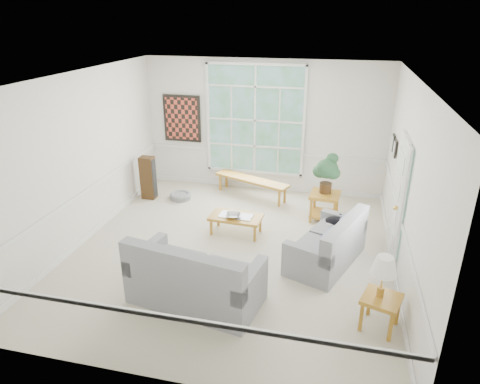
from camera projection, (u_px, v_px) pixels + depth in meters
name	position (u px, v px, depth m)	size (l,w,h in m)	color
floor	(232.00, 250.00, 7.59)	(5.50, 6.00, 0.01)	beige
ceiling	(230.00, 77.00, 6.43)	(5.50, 6.00, 0.02)	white
wall_back	(264.00, 127.00, 9.70)	(5.50, 0.02, 3.00)	white
wall_front	(158.00, 269.00, 4.32)	(5.50, 0.02, 3.00)	white
wall_left	(82.00, 159.00, 7.59)	(0.02, 6.00, 3.00)	white
wall_right	(408.00, 185.00, 6.43)	(0.02, 6.00, 3.00)	white
window_back	(255.00, 120.00, 9.65)	(2.30, 0.08, 2.40)	white
entry_door	(397.00, 197.00, 7.15)	(0.08, 0.90, 2.10)	white
door_sidelight	(402.00, 207.00, 6.55)	(0.08, 0.26, 1.90)	white
wall_art	(182.00, 119.00, 10.03)	(0.90, 0.06, 1.10)	maroon
wall_frame_near	(395.00, 149.00, 7.99)	(0.04, 0.26, 0.32)	black
wall_frame_far	(393.00, 143.00, 8.35)	(0.04, 0.26, 0.32)	black
loveseat_right	(327.00, 239.00, 7.08)	(0.82, 1.58, 0.86)	gray
loveseat_front	(196.00, 271.00, 6.09)	(1.85, 0.96, 1.00)	gray
coffee_table	(236.00, 224.00, 8.11)	(0.98, 0.53, 0.36)	#AD7522
pewter_bowl	(233.00, 215.00, 7.96)	(0.35, 0.35, 0.09)	#95959A
window_bench	(251.00, 188.00, 9.75)	(1.81, 0.35, 0.42)	#AD7522
end_table	(324.00, 207.00, 8.61)	(0.57, 0.57, 0.57)	#AD7522
houseplant	(327.00, 173.00, 8.39)	(0.48, 0.48, 0.82)	#295331
side_table	(380.00, 312.00, 5.65)	(0.47, 0.47, 0.48)	#AD7522
table_lamp	(383.00, 277.00, 5.47)	(0.34, 0.34, 0.59)	silver
pet_bed	(180.00, 196.00, 9.66)	(0.47, 0.47, 0.14)	slate
floor_speaker	(148.00, 178.00, 9.56)	(0.30, 0.24, 0.97)	#392310
cat	(335.00, 221.00, 7.51)	(0.35, 0.24, 0.16)	black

